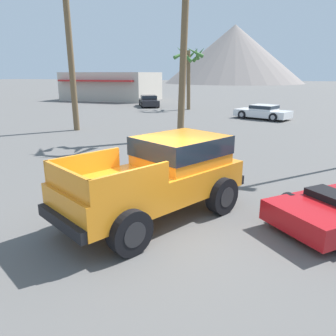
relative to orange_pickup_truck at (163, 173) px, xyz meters
name	(u,v)px	position (x,y,z in m)	size (l,w,h in m)	color
ground_plane	(154,226)	(0.05, -0.73, -1.09)	(320.00, 320.00, 0.00)	#5B5956
orange_pickup_truck	(163,173)	(0.00, 0.00, 0.00)	(3.85, 5.23, 1.93)	orange
parked_car_white	(263,112)	(0.84, 19.52, -0.53)	(4.52, 3.19, 1.10)	white
parked_car_dark	(149,101)	(-11.52, 25.68, -0.49)	(3.66, 4.63, 1.18)	#232328
palm_tree_tall	(66,11)	(-9.76, 10.04, 5.80)	(3.08, 2.98, 9.30)	brown
palm_tree_short	(182,7)	(-2.70, 9.65, 5.50)	(2.67, 2.47, 8.85)	brown
palm_tree_leaning	(190,62)	(-6.61, 24.22, 3.41)	(3.20, 3.03, 5.94)	brown
storefront_building	(112,86)	(-19.88, 32.56, 0.70)	(11.47, 8.39, 3.57)	#BCB2A3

